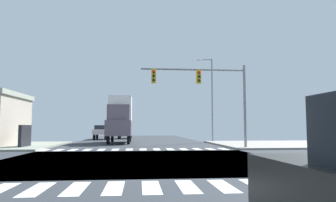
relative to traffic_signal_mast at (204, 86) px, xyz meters
The scene contains 9 objects.
ground 9.76m from the traffic_signal_mast, 124.08° to the right, with size 90.00×90.00×0.05m.
sidewalk_corner_ne 10.67m from the traffic_signal_mast, 31.00° to the left, with size 12.00×12.00×0.14m.
crosswalk_near 15.93m from the traffic_signal_mast, 109.29° to the right, with size 13.50×2.00×0.01m.
crosswalk_far 6.91m from the traffic_signal_mast, behind, with size 13.50×2.00×0.01m.
traffic_signal_mast is the anchor object (origin of this frame).
street_lamp 11.06m from the traffic_signal_mast, 74.60° to the left, with size 1.78×0.32×9.16m.
box_truck_farside_1 12.32m from the traffic_signal_mast, 123.96° to the left, with size 2.40×7.20×4.85m.
sedan_queued_3 22.13m from the traffic_signal_mast, 116.60° to the left, with size 1.80×4.30×1.88m.
suv_trailing_1 23.87m from the traffic_signal_mast, 106.66° to the left, with size 1.96×4.60×2.34m.
Camera 1 is at (-0.11, -16.04, 1.63)m, focal length 33.72 mm.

